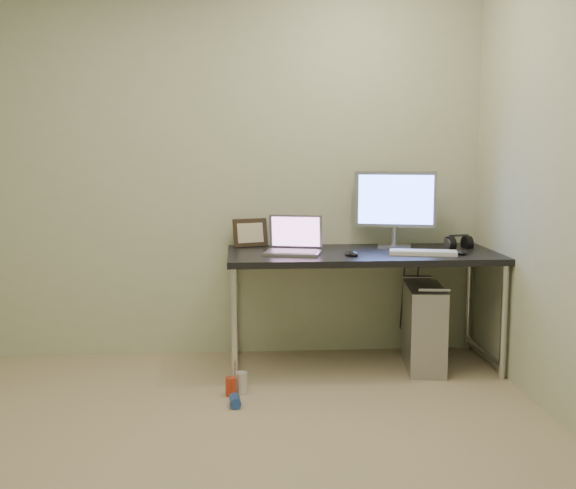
% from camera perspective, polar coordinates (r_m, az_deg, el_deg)
% --- Properties ---
extents(floor, '(3.50, 3.50, 0.00)m').
position_cam_1_polar(floor, '(3.44, -5.58, -16.64)').
color(floor, tan).
rests_on(floor, ground).
extents(wall_back, '(3.50, 0.02, 2.50)m').
position_cam_1_polar(wall_back, '(4.88, -5.25, 5.76)').
color(wall_back, beige).
rests_on(wall_back, ground).
extents(desk, '(1.71, 0.75, 0.75)m').
position_cam_1_polar(desk, '(4.63, 5.87, -1.48)').
color(desk, black).
rests_on(desk, ground).
extents(tower_computer, '(0.28, 0.53, 0.57)m').
position_cam_1_polar(tower_computer, '(4.73, 10.70, -6.45)').
color(tower_computer, '#A5A5AA').
rests_on(tower_computer, ground).
extents(cable_a, '(0.01, 0.16, 0.69)m').
position_cam_1_polar(cable_a, '(5.07, 9.04, -3.92)').
color(cable_a, black).
rests_on(cable_a, ground).
extents(cable_b, '(0.02, 0.11, 0.71)m').
position_cam_1_polar(cable_b, '(5.07, 10.08, -4.16)').
color(cable_b, black).
rests_on(cable_b, ground).
extents(can_red, '(0.08, 0.08, 0.11)m').
position_cam_1_polar(can_red, '(4.21, -4.55, -11.14)').
color(can_red, red).
rests_on(can_red, ground).
extents(can_white, '(0.09, 0.09, 0.13)m').
position_cam_1_polar(can_white, '(4.25, -3.69, -10.85)').
color(can_white, silver).
rests_on(can_white, ground).
extents(can_blue, '(0.07, 0.12, 0.06)m').
position_cam_1_polar(can_blue, '(4.06, -4.22, -12.23)').
color(can_blue, '#23489F').
rests_on(can_blue, ground).
extents(laptop, '(0.40, 0.35, 0.24)m').
position_cam_1_polar(laptop, '(4.54, 0.47, 0.01)').
color(laptop, '#A09FA6').
rests_on(laptop, desk).
extents(monitor, '(0.53, 0.20, 0.50)m').
position_cam_1_polar(monitor, '(4.84, 8.46, 3.26)').
color(monitor, '#A09FA6').
rests_on(monitor, desk).
extents(keyboard, '(0.43, 0.22, 0.02)m').
position_cam_1_polar(keyboard, '(4.56, 10.63, -0.63)').
color(keyboard, silver).
rests_on(keyboard, desk).
extents(mouse_right, '(0.09, 0.12, 0.04)m').
position_cam_1_polar(mouse_right, '(4.62, 13.59, -0.54)').
color(mouse_right, black).
rests_on(mouse_right, desk).
extents(mouse_left, '(0.10, 0.13, 0.04)m').
position_cam_1_polar(mouse_left, '(4.45, 5.05, -0.64)').
color(mouse_left, black).
rests_on(mouse_left, desk).
extents(headphones, '(0.19, 0.11, 0.11)m').
position_cam_1_polar(headphones, '(4.88, 13.33, 0.06)').
color(headphones, black).
rests_on(headphones, desk).
extents(picture_frame, '(0.24, 0.13, 0.19)m').
position_cam_1_polar(picture_frame, '(4.84, -3.00, 0.94)').
color(picture_frame, black).
rests_on(picture_frame, desk).
extents(webcam, '(0.05, 0.04, 0.13)m').
position_cam_1_polar(webcam, '(4.80, 1.04, 0.91)').
color(webcam, silver).
rests_on(webcam, desk).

